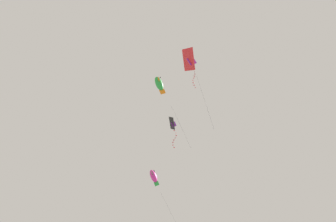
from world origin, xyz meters
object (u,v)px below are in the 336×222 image
(kite_fish_near_left, at_px, (154,176))
(kite_delta_upper_right, at_px, (172,124))
(kite_fish_far_centre, at_px, (159,84))
(kite_delta_near_right, at_px, (189,60))

(kite_fish_near_left, xyz_separation_m, kite_delta_upper_right, (0.49, -5.47, 4.10))
(kite_fish_near_left, relative_size, kite_fish_far_centre, 0.78)
(kite_fish_far_centre, distance_m, kite_delta_upper_right, 5.79)
(kite_delta_upper_right, bearing_deg, kite_delta_near_right, 27.56)
(kite_fish_far_centre, bearing_deg, kite_delta_upper_right, 55.05)
(kite_fish_far_centre, bearing_deg, kite_fish_near_left, -175.78)
(kite_delta_near_right, xyz_separation_m, kite_fish_near_left, (-1.40, 8.68, -10.37))
(kite_delta_near_right, relative_size, kite_delta_upper_right, 2.76)
(kite_fish_near_left, height_order, kite_delta_upper_right, kite_delta_upper_right)
(kite_delta_near_right, distance_m, kite_delta_upper_right, 7.10)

